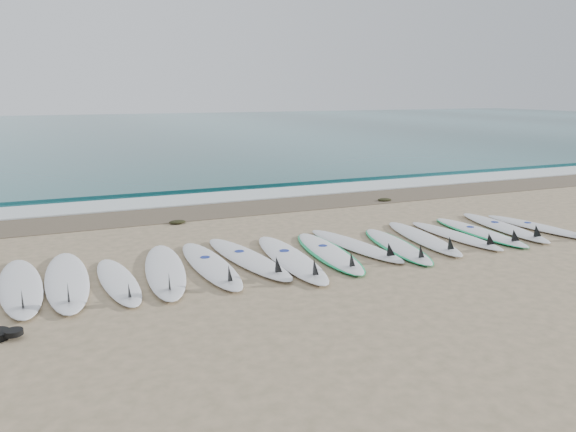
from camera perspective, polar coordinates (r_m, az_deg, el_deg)
name	(u,v)px	position (r m, az deg, el deg)	size (l,w,h in m)	color
ground	(324,253)	(9.50, 3.68, -3.81)	(120.00, 120.00, 0.00)	#9D8766
ocean	(111,130)	(40.92, -17.54, 8.32)	(120.00, 55.00, 0.03)	#1D5E62
wet_sand_band	(245,208)	(13.18, -4.39, 0.87)	(120.00, 1.80, 0.01)	brown
foam_band	(227,197)	(14.48, -6.19, 1.96)	(120.00, 1.40, 0.04)	silver
wave_crest	(211,187)	(15.90, -7.79, 2.98)	(120.00, 1.00, 0.10)	#1D5E62
surfboard_0	(20,287)	(8.57, -25.54, -6.49)	(0.75, 2.76, 0.35)	white
surfboard_1	(67,280)	(8.57, -21.54, -6.10)	(0.63, 2.88, 0.37)	white
surfboard_2	(119,281)	(8.33, -16.81, -6.37)	(0.61, 2.31, 0.29)	white
surfboard_3	(165,270)	(8.61, -12.37, -5.40)	(0.94, 2.85, 0.36)	white
surfboard_4	(211,265)	(8.75, -7.81, -4.95)	(0.60, 2.70, 0.34)	white
surfboard_5	(249,258)	(9.02, -4.00, -4.31)	(0.93, 2.79, 0.35)	white
surfboard_6	(292,259)	(8.98, 0.38, -4.34)	(0.76, 2.88, 0.36)	white
surfboard_7	(329,252)	(9.39, 4.21, -3.70)	(0.88, 2.67, 0.33)	white
surfboard_8	(357,245)	(9.83, 6.98, -2.98)	(0.88, 2.56, 0.32)	white
surfboard_9	(397,246)	(9.95, 11.05, -2.98)	(0.95, 2.51, 0.31)	white
surfboard_10	(424,238)	(10.53, 13.67, -2.19)	(0.88, 2.62, 0.33)	white
surfboard_11	(457,236)	(10.88, 16.76, -1.92)	(0.63, 2.39, 0.30)	white
surfboard_12	(480,232)	(11.32, 18.94, -1.54)	(0.63, 2.50, 0.32)	white
surfboard_13	(505,227)	(11.83, 21.19, -1.07)	(0.85, 2.65, 0.33)	white
surfboard_14	(541,227)	(12.14, 24.31, -1.03)	(0.80, 2.46, 0.31)	white
seaweed_near	(177,222)	(11.80, -11.16, -0.60)	(0.35, 0.27, 0.07)	black
seaweed_far	(385,200)	(14.14, 9.78, 1.64)	(0.36, 0.28, 0.07)	black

